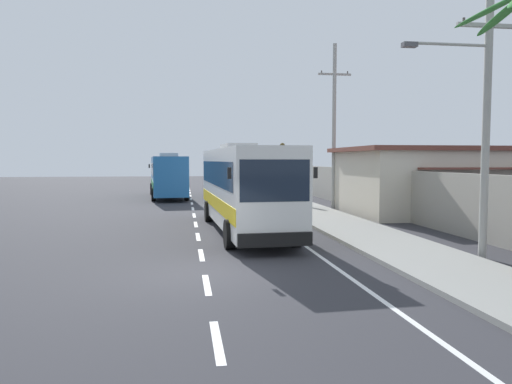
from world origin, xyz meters
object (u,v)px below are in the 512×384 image
object	(u,v)px
coach_bus_foreground	(243,185)
motorcycle_beside_bus	(260,200)
utility_pole_nearest	(483,109)
roadside_building	(461,180)
pedestrian_near_kerb	(308,193)
coach_bus_far_lane	(168,175)
utility_pole_mid	(334,124)
palm_second	(282,157)

from	to	relation	value
coach_bus_foreground	motorcycle_beside_bus	world-z (taller)	coach_bus_foreground
utility_pole_nearest	roadside_building	distance (m)	14.02
pedestrian_near_kerb	utility_pole_nearest	bearing A→B (deg)	116.78
coach_bus_far_lane	pedestrian_near_kerb	xyz separation A→B (m)	(9.04, -10.77, -0.90)
coach_bus_far_lane	utility_pole_mid	distance (m)	15.61
pedestrian_near_kerb	utility_pole_nearest	xyz separation A→B (m)	(1.41, -15.61, 3.67)
motorcycle_beside_bus	utility_pole_mid	world-z (taller)	utility_pole_mid
utility_pole_mid	roadside_building	world-z (taller)	utility_pole_mid
coach_bus_far_lane	pedestrian_near_kerb	size ratio (longest dim) A/B	6.92
coach_bus_foreground	utility_pole_nearest	xyz separation A→B (m)	(6.58, -6.96, 2.66)
coach_bus_far_lane	pedestrian_near_kerb	world-z (taller)	coach_bus_far_lane
coach_bus_foreground	utility_pole_mid	xyz separation A→B (m)	(6.78, 8.53, 3.33)
coach_bus_far_lane	motorcycle_beside_bus	bearing A→B (deg)	-62.51
palm_second	roadside_building	world-z (taller)	palm_second
palm_second	roadside_building	size ratio (longest dim) A/B	0.36
utility_pole_mid	palm_second	bearing A→B (deg)	86.45
roadside_building	palm_second	bearing A→B (deg)	100.98
pedestrian_near_kerb	utility_pole_nearest	world-z (taller)	utility_pole_nearest
utility_pole_mid	roadside_building	distance (m)	8.15
pedestrian_near_kerb	utility_pole_mid	xyz separation A→B (m)	(1.61, -0.12, 4.33)
utility_pole_mid	palm_second	size ratio (longest dim) A/B	2.07
coach_bus_foreground	utility_pole_nearest	bearing A→B (deg)	-46.61
motorcycle_beside_bus	coach_bus_foreground	bearing A→B (deg)	-104.18
roadside_building	motorcycle_beside_bus	bearing A→B (deg)	164.88
motorcycle_beside_bus	pedestrian_near_kerb	size ratio (longest dim) A/B	1.21
coach_bus_far_lane	palm_second	xyz separation A→B (m)	(12.07, 11.93, 1.59)
coach_bus_foreground	palm_second	bearing A→B (deg)	75.34
coach_bus_far_lane	palm_second	bearing A→B (deg)	44.68
motorcycle_beside_bus	pedestrian_near_kerb	bearing A→B (deg)	10.48
coach_bus_foreground	palm_second	distance (m)	32.45
motorcycle_beside_bus	utility_pole_nearest	xyz separation A→B (m)	(4.54, -15.03, 3.99)
coach_bus_foreground	pedestrian_near_kerb	world-z (taller)	coach_bus_foreground
pedestrian_near_kerb	palm_second	xyz separation A→B (m)	(3.03, 22.71, 2.50)
utility_pole_nearest	pedestrian_near_kerb	bearing A→B (deg)	95.16
coach_bus_foreground	coach_bus_far_lane	world-z (taller)	coach_bus_foreground
coach_bus_far_lane	pedestrian_near_kerb	distance (m)	14.09
coach_bus_foreground	pedestrian_near_kerb	distance (m)	10.13
utility_pole_nearest	palm_second	distance (m)	38.37
pedestrian_near_kerb	coach_bus_foreground	bearing A→B (deg)	80.74
motorcycle_beside_bus	utility_pole_nearest	size ratio (longest dim) A/B	0.23
coach_bus_far_lane	palm_second	world-z (taller)	palm_second
motorcycle_beside_bus	utility_pole_mid	xyz separation A→B (m)	(4.74, 0.46, 4.66)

